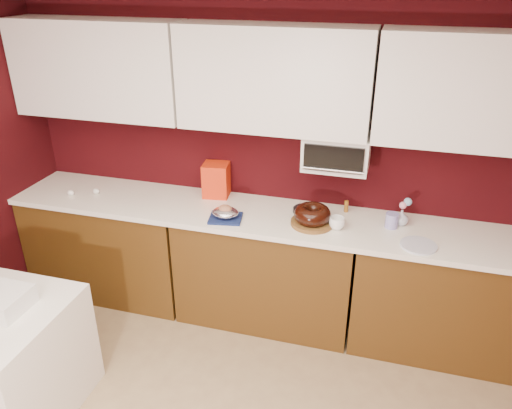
{
  "coord_description": "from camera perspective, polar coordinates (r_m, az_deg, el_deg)",
  "views": [
    {
      "loc": [
        0.81,
        -1.2,
        2.55
      ],
      "look_at": [
        -0.06,
        1.84,
        1.02
      ],
      "focal_mm": 35.0,
      "sensor_mm": 36.0,
      "label": 1
    }
  ],
  "objects": [
    {
      "name": "base_cabinet_center",
      "position": [
        3.87,
        1.23,
        -7.36
      ],
      "size": [
        1.31,
        0.58,
        0.86
      ],
      "primitive_type": "cube",
      "color": "#4E310F",
      "rests_on": "floor"
    },
    {
      "name": "upper_cabinet_left",
      "position": [
        3.98,
        -17.53,
        14.58
      ],
      "size": [
        1.31,
        0.33,
        0.7
      ],
      "primitive_type": "cube",
      "color": "white",
      "rests_on": "wall_back"
    },
    {
      "name": "toaster_oven",
      "position": [
        3.52,
        9.2,
        6.03
      ],
      "size": [
        0.45,
        0.3,
        0.25
      ],
      "primitive_type": "cube",
      "color": "white",
      "rests_on": "upper_cabinet_center"
    },
    {
      "name": "flower_pink",
      "position": [
        3.58,
        16.44,
        -0.1
      ],
      "size": [
        0.05,
        0.05,
        0.05
      ],
      "primitive_type": "sphere",
      "color": "pink",
      "rests_on": "flower_vase"
    },
    {
      "name": "amber_bottle",
      "position": [
        3.71,
        10.28,
        -0.21
      ],
      "size": [
        0.04,
        0.04,
        0.09
      ],
      "primitive_type": "cylinder",
      "rotation": [
        0.0,
        0.0,
        0.4
      ],
      "color": "#975E1B",
      "rests_on": "countertop"
    },
    {
      "name": "egg_left",
      "position": [
        4.19,
        -20.41,
        1.27
      ],
      "size": [
        0.06,
        0.05,
        0.04
      ],
      "primitive_type": "ellipsoid",
      "rotation": [
        0.0,
        0.0,
        0.08
      ],
      "color": "white",
      "rests_on": "countertop"
    },
    {
      "name": "egg_right",
      "position": [
        4.15,
        -17.8,
        1.46
      ],
      "size": [
        0.07,
        0.06,
        0.05
      ],
      "primitive_type": "ellipsoid",
      "rotation": [
        0.0,
        0.0,
        -0.34
      ],
      "color": "silver",
      "rests_on": "countertop"
    },
    {
      "name": "blue_jar",
      "position": [
        3.56,
        15.26,
        -1.77
      ],
      "size": [
        0.11,
        0.11,
        0.11
      ],
      "primitive_type": "cylinder",
      "rotation": [
        0.0,
        0.0,
        -0.28
      ],
      "color": "#1F1C9A",
      "rests_on": "countertop"
    },
    {
      "name": "foil_ham_nest",
      "position": [
        3.55,
        -3.53,
        -0.91
      ],
      "size": [
        0.21,
        0.19,
        0.07
      ],
      "primitive_type": "ellipsoid",
      "rotation": [
        0.0,
        0.0,
        0.17
      ],
      "color": "white",
      "rests_on": "navy_towel"
    },
    {
      "name": "countertop",
      "position": [
        3.64,
        1.29,
        -1.43
      ],
      "size": [
        4.0,
        0.62,
        0.04
      ],
      "primitive_type": "cube",
      "color": "white",
      "rests_on": "base_cabinet_center"
    },
    {
      "name": "upper_cabinet_center",
      "position": [
        3.45,
        2.09,
        14.13
      ],
      "size": [
        1.31,
        0.33,
        0.7
      ],
      "primitive_type": "cube",
      "color": "white",
      "rests_on": "wall_back"
    },
    {
      "name": "toaster_oven_door",
      "position": [
        3.37,
        8.84,
        5.15
      ],
      "size": [
        0.4,
        0.02,
        0.18
      ],
      "primitive_type": "cube",
      "color": "black",
      "rests_on": "toaster_oven"
    },
    {
      "name": "base_cabinet_left",
      "position": [
        4.35,
        -16.07,
        -4.44
      ],
      "size": [
        1.31,
        0.58,
        0.86
      ],
      "primitive_type": "cube",
      "color": "#4E310F",
      "rests_on": "floor"
    },
    {
      "name": "coffee_mug",
      "position": [
        3.46,
        9.24,
        -1.99
      ],
      "size": [
        0.13,
        0.13,
        0.1
      ],
      "primitive_type": "imported",
      "rotation": [
        0.0,
        0.0,
        0.57
      ],
      "color": "white",
      "rests_on": "countertop"
    },
    {
      "name": "cake_base",
      "position": [
        3.51,
        6.41,
        -2.09
      ],
      "size": [
        0.3,
        0.3,
        0.03
      ],
      "primitive_type": "cylinder",
      "rotation": [
        0.0,
        0.0,
        -0.01
      ],
      "color": "brown",
      "rests_on": "countertop"
    },
    {
      "name": "upper_cabinet_right",
      "position": [
        3.4,
        24.96,
        11.61
      ],
      "size": [
        1.31,
        0.33,
        0.7
      ],
      "primitive_type": "cube",
      "color": "white",
      "rests_on": "wall_back"
    },
    {
      "name": "flower_vase",
      "position": [
        3.61,
        16.28,
        -1.31
      ],
      "size": [
        0.1,
        0.1,
        0.13
      ],
      "primitive_type": "imported",
      "rotation": [
        0.0,
        0.0,
        0.22
      ],
      "color": "silver",
      "rests_on": "countertop"
    },
    {
      "name": "navy_towel",
      "position": [
        3.57,
        -3.51,
        -1.57
      ],
      "size": [
        0.26,
        0.23,
        0.02
      ],
      "primitive_type": "cube",
      "rotation": [
        0.0,
        0.0,
        0.17
      ],
      "color": "navy",
      "rests_on": "countertop"
    },
    {
      "name": "pandoro_box",
      "position": [
        3.89,
        -4.56,
        2.83
      ],
      "size": [
        0.22,
        0.2,
        0.27
      ],
      "primitive_type": "cube",
      "rotation": [
        0.0,
        0.0,
        0.13
      ],
      "color": "red",
      "rests_on": "countertop"
    },
    {
      "name": "base_cabinet_right",
      "position": [
        3.82,
        21.25,
        -9.87
      ],
      "size": [
        1.31,
        0.58,
        0.86
      ],
      "primitive_type": "cube",
      "color": "#4E310F",
      "rests_on": "floor"
    },
    {
      "name": "toaster_oven_handle",
      "position": [
        3.39,
        8.72,
        3.88
      ],
      "size": [
        0.42,
        0.02,
        0.02
      ],
      "primitive_type": "cylinder",
      "rotation": [
        0.0,
        1.57,
        0.0
      ],
      "color": "silver",
      "rests_on": "toaster_oven"
    },
    {
      "name": "wall_back",
      "position": [
        3.77,
        2.55,
        5.66
      ],
      "size": [
        4.0,
        0.02,
        2.5
      ],
      "primitive_type": "cube",
      "color": "#33070A",
      "rests_on": "floor"
    },
    {
      "name": "bundt_cake",
      "position": [
        3.48,
        6.46,
        -1.13
      ],
      "size": [
        0.28,
        0.28,
        0.1
      ],
      "primitive_type": "torus",
      "rotation": [
        0.0,
        0.0,
        0.09
      ],
      "color": "black",
      "rests_on": "cake_base"
    },
    {
      "name": "dark_pan",
      "position": [
        3.68,
        5.64,
        -0.65
      ],
      "size": [
        0.2,
        0.2,
        0.03
      ],
      "primitive_type": "cylinder",
      "rotation": [
        0.0,
        0.0,
        0.12
      ],
      "color": "black",
      "rests_on": "countertop"
    },
    {
      "name": "roasted_ham",
      "position": [
        3.54,
        -3.54,
        -0.54
      ],
      "size": [
        0.13,
        0.12,
        0.06
      ],
      "primitive_type": "ellipsoid",
      "rotation": [
        0.0,
        0.0,
        0.39
      ],
      "color": "#B07050",
      "rests_on": "foil_ham_nest"
    },
    {
      "name": "flower_blue",
      "position": [
        3.59,
        16.97,
        0.3
      ],
      "size": [
        0.06,
        0.06,
        0.06
      ],
      "primitive_type": "sphere",
      "color": "#81AECE",
      "rests_on": "flower_vase"
    },
    {
      "name": "china_plate",
      "position": [
        3.4,
        18.09,
        -4.46
      ],
      "size": [
        0.29,
        0.29,
        0.01
      ],
      "primitive_type": "cylinder",
      "rotation": [
        0.0,
        0.0,
        0.26
      ],
      "color": "silver",
      "rests_on": "countertop"
    }
  ]
}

